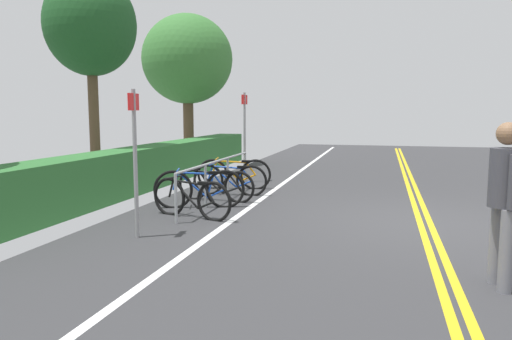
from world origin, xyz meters
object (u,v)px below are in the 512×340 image
at_px(bicycle_1, 199,189).
at_px(pedestrian, 505,194).
at_px(sign_post_far, 245,129).
at_px(bicycle_2, 216,185).
at_px(tree_far_right, 187,60).
at_px(bike_rack, 217,171).
at_px(sign_post_near, 135,149).
at_px(bicycle_4, 234,174).
at_px(tree_mid, 90,26).
at_px(bicycle_0, 191,199).
at_px(bicycle_3, 230,180).

bearing_deg(bicycle_1, pedestrian, -124.71).
bearing_deg(bicycle_1, sign_post_far, 1.48).
height_order(bicycle_2, tree_far_right, tree_far_right).
xyz_separation_m(bicycle_2, tree_far_right, (6.13, 3.13, 3.21)).
distance_m(bike_rack, tree_far_right, 7.51).
xyz_separation_m(sign_post_near, tree_far_right, (9.16, 2.98, 2.23)).
distance_m(bike_rack, sign_post_near, 3.10).
bearing_deg(sign_post_near, bicycle_4, -0.62).
bearing_deg(tree_far_right, sign_post_far, -139.17).
distance_m(pedestrian, sign_post_far, 8.09).
distance_m(pedestrian, tree_far_right, 12.86).
bearing_deg(bicycle_2, sign_post_far, 3.35).
xyz_separation_m(bicycle_4, tree_mid, (-0.50, 3.36, 3.46)).
xyz_separation_m(bicycle_0, bicycle_3, (2.36, 0.05, -0.00)).
xyz_separation_m(bicycle_2, sign_post_far, (2.69, 0.16, 1.06)).
xyz_separation_m(bike_rack, bicycle_0, (-1.58, -0.07, -0.28)).
xyz_separation_m(bike_rack, bicycle_4, (1.59, 0.14, -0.26)).
bearing_deg(tree_far_right, bicycle_2, -152.95).
xyz_separation_m(bicycle_4, sign_post_far, (1.12, 0.06, 1.03)).
relative_size(bike_rack, bicycle_1, 2.50).
height_order(bicycle_1, sign_post_near, sign_post_near).
relative_size(bicycle_3, sign_post_near, 0.78).
bearing_deg(bicycle_3, bike_rack, 178.60).
bearing_deg(bicycle_2, pedestrian, -131.00).
xyz_separation_m(bike_rack, pedestrian, (-3.89, -4.46, 0.38)).
relative_size(bicycle_1, tree_mid, 0.33).
height_order(bike_rack, bicycle_2, bike_rack).
distance_m(bike_rack, sign_post_far, 2.83).
bearing_deg(bicycle_0, sign_post_far, 3.63).
bearing_deg(bicycle_3, bicycle_2, 175.32).
bearing_deg(bicycle_3, tree_far_right, 30.67).
distance_m(bicycle_3, sign_post_far, 2.22).
bearing_deg(bicycle_0, tree_far_right, 22.75).
relative_size(bicycle_4, pedestrian, 1.01).
bearing_deg(bicycle_2, tree_far_right, 27.05).
relative_size(bike_rack, bicycle_0, 2.58).
bearing_deg(bicycle_1, bicycle_0, -167.97).
bearing_deg(bicycle_1, bicycle_2, -5.23).
height_order(bicycle_3, tree_mid, tree_mid).
bearing_deg(bicycle_0, bicycle_3, 1.30).
relative_size(bicycle_4, sign_post_far, 0.75).
relative_size(sign_post_far, tree_far_right, 0.46).
bearing_deg(sign_post_near, pedestrian, -100.66).
bearing_deg(pedestrian, tree_far_right, 37.24).
bearing_deg(bicycle_4, bicycle_0, -176.23).
distance_m(bicycle_2, tree_mid, 5.03).
bearing_deg(bicycle_4, pedestrian, -140.01).
distance_m(bicycle_1, tree_mid, 5.17).
height_order(bicycle_3, sign_post_near, sign_post_near).
bearing_deg(bicycle_4, bike_rack, -175.07).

